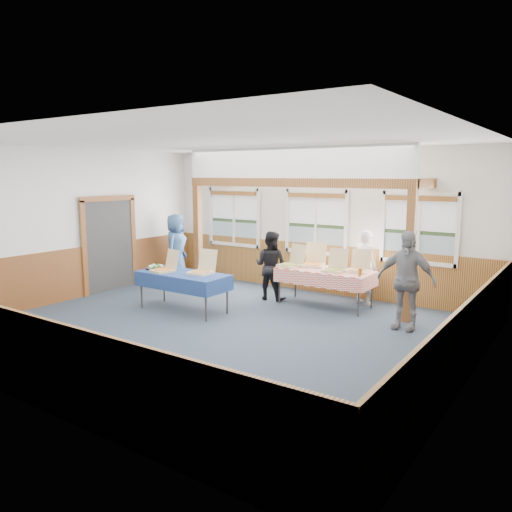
{
  "coord_description": "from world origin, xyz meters",
  "views": [
    {
      "loc": [
        5.22,
        -6.5,
        2.66
      ],
      "look_at": [
        0.05,
        1.0,
        1.16
      ],
      "focal_mm": 35.0,
      "sensor_mm": 36.0,
      "label": 1
    }
  ],
  "objects_px": {
    "table_left": "(183,276)",
    "table_right": "(325,272)",
    "woman_white": "(365,267)",
    "person_grey": "(406,280)",
    "woman_black": "(271,266)",
    "man_blue": "(176,247)"
  },
  "relations": [
    {
      "from": "woman_black",
      "to": "person_grey",
      "type": "xyz_separation_m",
      "value": [
        3.03,
        -0.42,
        0.13
      ]
    },
    {
      "from": "woman_white",
      "to": "woman_black",
      "type": "bearing_deg",
      "value": 40.86
    },
    {
      "from": "person_grey",
      "to": "man_blue",
      "type": "bearing_deg",
      "value": 173.69
    },
    {
      "from": "table_left",
      "to": "woman_white",
      "type": "height_order",
      "value": "woman_white"
    },
    {
      "from": "woman_black",
      "to": "person_grey",
      "type": "distance_m",
      "value": 3.07
    },
    {
      "from": "woman_white",
      "to": "man_blue",
      "type": "bearing_deg",
      "value": 23.31
    },
    {
      "from": "table_right",
      "to": "man_blue",
      "type": "height_order",
      "value": "man_blue"
    },
    {
      "from": "table_right",
      "to": "woman_black",
      "type": "xyz_separation_m",
      "value": [
        -1.21,
        -0.16,
        0.03
      ]
    },
    {
      "from": "table_right",
      "to": "woman_white",
      "type": "distance_m",
      "value": 0.87
    },
    {
      "from": "table_right",
      "to": "woman_black",
      "type": "bearing_deg",
      "value": -173.25
    },
    {
      "from": "woman_white",
      "to": "woman_black",
      "type": "height_order",
      "value": "woman_white"
    },
    {
      "from": "woman_black",
      "to": "person_grey",
      "type": "bearing_deg",
      "value": 166.0
    },
    {
      "from": "table_left",
      "to": "person_grey",
      "type": "relative_size",
      "value": 1.17
    },
    {
      "from": "woman_black",
      "to": "man_blue",
      "type": "bearing_deg",
      "value": -11.27
    },
    {
      "from": "woman_white",
      "to": "person_grey",
      "type": "relative_size",
      "value": 0.89
    },
    {
      "from": "woman_white",
      "to": "man_blue",
      "type": "distance_m",
      "value": 4.83
    },
    {
      "from": "table_right",
      "to": "woman_white",
      "type": "relative_size",
      "value": 1.26
    },
    {
      "from": "man_blue",
      "to": "person_grey",
      "type": "bearing_deg",
      "value": -119.56
    },
    {
      "from": "table_left",
      "to": "man_blue",
      "type": "distance_m",
      "value": 2.9
    },
    {
      "from": "table_left",
      "to": "woman_white",
      "type": "bearing_deg",
      "value": 26.98
    },
    {
      "from": "table_left",
      "to": "table_right",
      "type": "relative_size",
      "value": 1.04
    },
    {
      "from": "woman_white",
      "to": "person_grey",
      "type": "distance_m",
      "value": 1.73
    }
  ]
}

